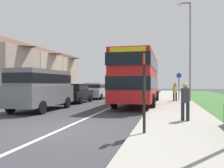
# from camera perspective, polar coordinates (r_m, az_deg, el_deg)

# --- Properties ---
(ground_plane) EXTENTS (120.00, 120.00, 0.00)m
(ground_plane) POSITION_cam_1_polar(r_m,az_deg,el_deg) (8.38, -13.43, -11.21)
(ground_plane) COLOR #38383D
(lane_marking_centre) EXTENTS (0.14, 60.00, 0.01)m
(lane_marking_centre) POSITION_cam_1_polar(r_m,az_deg,el_deg) (15.86, -0.29, -5.73)
(lane_marking_centre) COLOR silver
(lane_marking_centre) RESTS_ON ground_plane
(pavement_near_side) EXTENTS (3.20, 68.00, 0.12)m
(pavement_near_side) POSITION_cam_1_polar(r_m,az_deg,el_deg) (13.44, 15.43, -6.59)
(pavement_near_side) COLOR #9E998E
(pavement_near_side) RESTS_ON ground_plane
(double_decker_bus) EXTENTS (2.80, 10.04, 3.70)m
(double_decker_bus) POSITION_cam_1_polar(r_m,az_deg,el_deg) (17.76, 6.40, 1.82)
(double_decker_bus) COLOR red
(double_decker_bus) RESTS_ON ground_plane
(parked_van_grey) EXTENTS (2.11, 5.19, 2.44)m
(parked_van_grey) POSITION_cam_1_polar(r_m,az_deg,el_deg) (14.80, -16.76, -0.62)
(parked_van_grey) COLOR slate
(parked_van_grey) RESTS_ON ground_plane
(parked_car_black) EXTENTS (1.92, 3.96, 1.58)m
(parked_car_black) POSITION_cam_1_polar(r_m,az_deg,el_deg) (19.81, -8.82, -2.01)
(parked_car_black) COLOR black
(parked_car_black) RESTS_ON ground_plane
(parked_car_silver) EXTENTS (1.98, 4.16, 1.67)m
(parked_car_silver) POSITION_cam_1_polar(r_m,az_deg,el_deg) (24.56, -3.90, -1.47)
(parked_car_silver) COLOR #B7B7BC
(parked_car_silver) RESTS_ON ground_plane
(pedestrian_at_stop) EXTENTS (0.34, 0.34, 1.67)m
(pedestrian_at_stop) POSITION_cam_1_polar(r_m,az_deg,el_deg) (10.03, 17.39, -3.68)
(pedestrian_at_stop) COLOR #23232D
(pedestrian_at_stop) RESTS_ON ground_plane
(pedestrian_walking_away) EXTENTS (0.34, 0.34, 1.67)m
(pedestrian_walking_away) POSITION_cam_1_polar(r_m,az_deg,el_deg) (20.73, 15.07, -1.63)
(pedestrian_walking_away) COLOR #23232D
(pedestrian_walking_away) RESTS_ON ground_plane
(bus_stop_sign) EXTENTS (0.09, 0.52, 2.60)m
(bus_stop_sign) POSITION_cam_1_polar(r_m,az_deg,el_deg) (7.30, 7.85, -0.72)
(bus_stop_sign) COLOR black
(bus_stop_sign) RESTS_ON ground_plane
(cycle_route_sign) EXTENTS (0.44, 0.08, 2.52)m
(cycle_route_sign) POSITION_cam_1_polar(r_m,az_deg,el_deg) (21.07, 15.97, -0.37)
(cycle_route_sign) COLOR slate
(cycle_route_sign) RESTS_ON ground_plane
(street_lamp_mid) EXTENTS (1.14, 0.20, 8.45)m
(street_lamp_mid) POSITION_cam_1_polar(r_m,az_deg,el_deg) (21.00, 18.21, 8.81)
(street_lamp_mid) COLOR slate
(street_lamp_mid) RESTS_ON ground_plane
(house_terrace_far_side) EXTENTS (7.77, 19.67, 7.34)m
(house_terrace_far_side) POSITION_cam_1_polar(r_m,az_deg,el_deg) (35.81, -19.76, 3.48)
(house_terrace_far_side) COLOR tan
(house_terrace_far_side) RESTS_ON ground_plane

